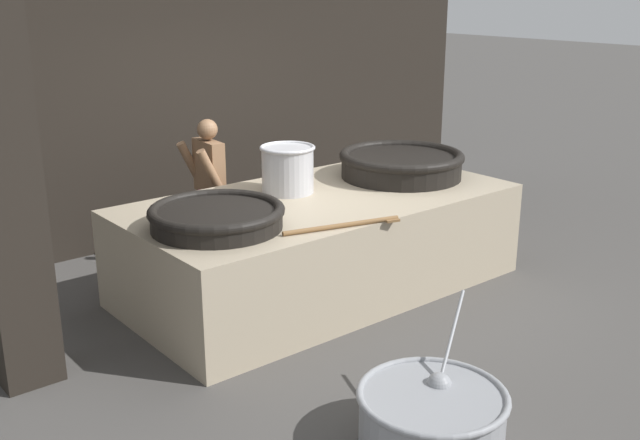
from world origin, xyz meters
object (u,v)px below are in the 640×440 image
object	(u,v)px
giant_wok_near	(217,216)
prep_bowl_vegetables	(432,416)
cook	(209,185)
stock_pot	(288,168)
giant_wok_far	(401,163)

from	to	relation	value
giant_wok_near	prep_bowl_vegetables	size ratio (longest dim) A/B	0.95
cook	prep_bowl_vegetables	xyz separation A→B (m)	(-0.71, -3.75, -0.59)
giant_wok_near	cook	xyz separation A→B (m)	(0.83, 1.50, -0.20)
stock_pot	cook	world-z (taller)	cook
giant_wok_near	prep_bowl_vegetables	distance (m)	2.39
giant_wok_near	cook	size ratio (longest dim) A/B	0.74
giant_wok_near	stock_pot	size ratio (longest dim) A/B	2.12
stock_pot	giant_wok_near	bearing A→B (deg)	-155.18
stock_pot	cook	size ratio (longest dim) A/B	0.35
giant_wok_near	giant_wok_far	distance (m)	2.35
stock_pot	giant_wok_far	bearing A→B (deg)	-12.30
giant_wok_near	cook	world-z (taller)	cook
giant_wok_far	cook	distance (m)	1.98
giant_wok_near	cook	distance (m)	1.73
giant_wok_far	cook	xyz separation A→B (m)	(-1.51, 1.26, -0.24)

